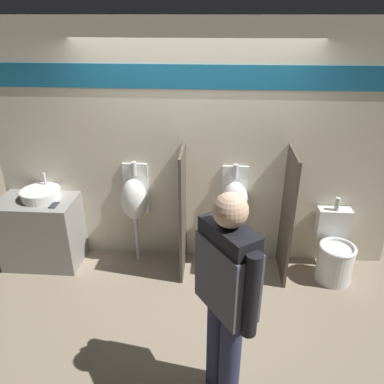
{
  "coord_description": "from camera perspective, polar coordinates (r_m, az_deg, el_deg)",
  "views": [
    {
      "loc": [
        0.24,
        -3.29,
        2.72
      ],
      "look_at": [
        0.0,
        0.17,
        1.05
      ],
      "focal_mm": 35.0,
      "sensor_mm": 36.0,
      "label": 1
    }
  ],
  "objects": [
    {
      "name": "ground_plane",
      "position": [
        4.28,
        -0.16,
        -13.79
      ],
      "size": [
        16.0,
        16.0,
        0.0
      ],
      "primitive_type": "plane",
      "color": "gray"
    },
    {
      "name": "display_wall",
      "position": [
        4.13,
        0.42,
        6.52
      ],
      "size": [
        4.5,
        0.07,
        2.7
      ],
      "color": "beige",
      "rests_on": "ground_plane"
    },
    {
      "name": "sink_counter",
      "position": [
        4.72,
        -21.93,
        -5.64
      ],
      "size": [
        0.86,
        0.53,
        0.82
      ],
      "color": "gray",
      "rests_on": "ground_plane"
    },
    {
      "name": "sink_basin",
      "position": [
        4.53,
        -22.04,
        -0.29
      ],
      "size": [
        0.43,
        0.43,
        0.25
      ],
      "color": "white",
      "rests_on": "sink_counter"
    },
    {
      "name": "cell_phone",
      "position": [
        4.34,
        -20.31,
        -1.88
      ],
      "size": [
        0.07,
        0.14,
        0.01
      ],
      "color": "#232328",
      "rests_on": "sink_counter"
    },
    {
      "name": "divider_near_counter",
      "position": [
        4.1,
        -1.41,
        -3.25
      ],
      "size": [
        0.03,
        0.57,
        1.47
      ],
      "color": "#4C4238",
      "rests_on": "ground_plane"
    },
    {
      "name": "divider_mid",
      "position": [
        4.16,
        14.28,
        -3.68
      ],
      "size": [
        0.03,
        0.57,
        1.47
      ],
      "color": "#4C4238",
      "rests_on": "ground_plane"
    },
    {
      "name": "urinal_near_counter",
      "position": [
        4.28,
        -8.77,
        -1.08
      ],
      "size": [
        0.3,
        0.29,
        1.23
      ],
      "color": "silver",
      "rests_on": "ground_plane"
    },
    {
      "name": "urinal_far",
      "position": [
        4.19,
        6.48,
        -1.57
      ],
      "size": [
        0.3,
        0.29,
        1.23
      ],
      "color": "silver",
      "rests_on": "ground_plane"
    },
    {
      "name": "toilet",
      "position": [
        4.5,
        20.9,
        -8.69
      ],
      "size": [
        0.4,
        0.57,
        0.89
      ],
      "color": "white",
      "rests_on": "ground_plane"
    },
    {
      "name": "person_in_vest",
      "position": [
        2.65,
        5.25,
        -14.56
      ],
      "size": [
        0.45,
        0.52,
        1.74
      ],
      "rotation": [
        0.0,
        0.0,
        2.19
      ],
      "color": "#282D4C",
      "rests_on": "ground_plane"
    }
  ]
}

